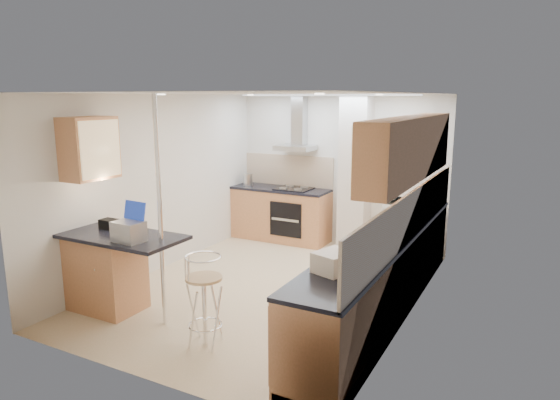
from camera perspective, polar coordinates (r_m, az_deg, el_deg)
The scene contains 16 objects.
ground at distance 6.64m, azimuth -1.10°, elevation -10.04°, with size 4.80×4.80×0.00m, color #D0BE8A.
room_shell at distance 6.42m, azimuth 3.01°, elevation 3.47°, with size 3.64×4.84×2.51m.
right_counter at distance 5.94m, azimuth 11.79°, elevation -8.21°, with size 0.63×4.40×0.92m.
back_counter at distance 8.70m, azimuth 0.10°, elevation -1.58°, with size 1.70×0.63×0.92m.
peninsula at distance 6.04m, azimuth -17.50°, elevation -8.06°, with size 1.47×0.72×0.94m.
microwave at distance 6.23m, azimuth 13.95°, elevation -1.52°, with size 0.54×0.37×0.30m, color white.
laptop at distance 5.57m, azimuth -16.91°, elevation -3.47°, with size 0.32×0.24×0.22m, color #9EA2A6.
bag at distance 6.20m, azimuth -18.93°, elevation -2.60°, with size 0.20×0.15×0.11m, color black.
bar_stool_near at distance 6.05m, azimuth -18.87°, elevation -8.38°, with size 0.37×0.37×0.90m, color tan, non-canonical shape.
bar_stool_end at distance 5.11m, azimuth -8.63°, elevation -11.29°, with size 0.39×0.39×0.95m, color tan, non-canonical shape.
jar_a at distance 6.94m, azimuth 15.94°, elevation -0.87°, with size 0.12×0.12×0.16m, color white.
jar_b at distance 6.17m, azimuth 13.32°, elevation -2.34°, with size 0.11×0.11×0.15m, color white.
jar_c at distance 4.71m, azimuth 9.70°, elevation -6.19°, with size 0.14×0.14×0.21m, color #B8AB93.
jar_d at distance 4.55m, azimuth 8.93°, elevation -7.37°, with size 0.10×0.10×0.13m, color white.
bread_bin at distance 4.52m, azimuth 6.23°, elevation -7.03°, with size 0.28×0.35×0.18m, color white.
kettle at distance 8.84m, azimuth -3.68°, elevation 2.35°, with size 0.16×0.16×0.21m, color #B0B3B5.
Camera 1 is at (2.99, -5.39, 2.46)m, focal length 32.00 mm.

